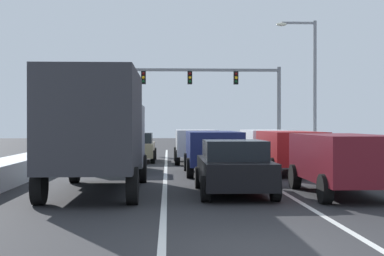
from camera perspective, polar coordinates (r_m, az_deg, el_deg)
name	(u,v)px	position (r m, az deg, el deg)	size (l,w,h in m)	color
ground_plane	(210,175)	(22.62, 1.72, -4.59)	(120.00, 120.00, 0.00)	#28282B
lane_stripe_between_right_lane_and_center_lane	(242,168)	(26.17, 4.91, -3.91)	(0.14, 37.47, 0.01)	silver
lane_stripe_between_center_lane_and_left_lane	(166,168)	(25.96, -2.57, -3.94)	(0.14, 37.47, 0.01)	silver
snow_bank_right_shoulder	(360,162)	(27.33, 16.02, -3.17)	(1.52, 37.47, 0.55)	white
snow_bank_left_shoulder	(45,160)	(26.49, -14.13, -3.07)	(1.36, 37.47, 0.74)	white
suv_maroon_right_lane_nearest	(343,158)	(16.57, 14.50, -2.89)	(2.16, 4.90, 1.67)	maroon
suv_red_right_lane_second	(290,148)	(23.31, 9.55, -1.95)	(2.16, 4.90, 1.67)	maroon
suv_white_right_lane_third	(266,143)	(29.32, 7.18, -1.47)	(2.16, 4.90, 1.67)	silver
sedan_black_center_lane_nearest	(234,167)	(16.33, 4.09, -3.81)	(2.00, 4.50, 1.51)	black
suv_navy_center_lane_second	(213,148)	(22.89, 2.04, -1.98)	(2.16, 4.90, 1.67)	navy
suv_silver_center_lane_third	(196,143)	(29.46, 0.37, -1.46)	(2.16, 4.90, 1.67)	#B7BABF
box_truck_left_lane_nearest	(98,126)	(16.77, -9.16, 0.18)	(2.53, 7.20, 3.36)	slate
sedan_green_left_lane_second	(119,153)	(24.35, -7.09, -2.44)	(2.00, 4.50, 1.51)	#1E5633
sedan_tan_left_lane_third	(137,147)	(30.71, -5.42, -1.86)	(2.00, 4.50, 1.51)	#937F60
traffic_light_gantry	(208,84)	(43.10, 1.53, 4.26)	(14.00, 0.47, 6.20)	slate
street_lamp_right_mid	(310,75)	(39.06, 11.40, 5.09)	(2.66, 0.36, 8.72)	gray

